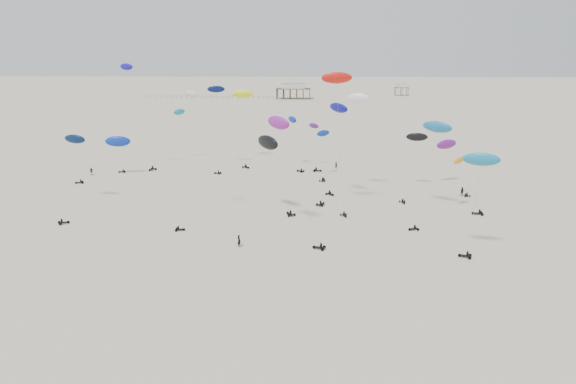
# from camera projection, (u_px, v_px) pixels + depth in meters

# --- Properties ---
(ground_plane) EXTENTS (900.00, 900.00, 0.00)m
(ground_plane) POSITION_uv_depth(u_px,v_px,m) (304.00, 134.00, 198.63)
(ground_plane) COLOR beige
(pavilion_main) EXTENTS (21.00, 13.00, 9.80)m
(pavilion_main) POSITION_uv_depth(u_px,v_px,m) (293.00, 92.00, 343.35)
(pavilion_main) COLOR brown
(pavilion_main) RESTS_ON ground
(pavilion_small) EXTENTS (9.00, 7.00, 8.00)m
(pavilion_small) POSITION_uv_depth(u_px,v_px,m) (401.00, 90.00, 369.14)
(pavilion_small) COLOR brown
(pavilion_small) RESTS_ON ground
(pier_fence) EXTENTS (80.20, 0.20, 1.50)m
(pier_fence) POSITION_uv_depth(u_px,v_px,m) (209.00, 97.00, 346.75)
(pier_fence) COLOR black
(pier_fence) RESTS_ON ground
(rig_0) EXTENTS (7.53, 15.83, 17.17)m
(rig_0) POSITION_uv_depth(u_px,v_px,m) (415.00, 147.00, 117.06)
(rig_0) COLOR black
(rig_0) RESTS_ON ground
(rig_1) EXTENTS (3.69, 8.87, 11.20)m
(rig_1) POSITION_uv_depth(u_px,v_px,m) (323.00, 150.00, 128.63)
(rig_1) COLOR black
(rig_1) RESTS_ON ground
(rig_2) EXTENTS (6.00, 6.26, 10.13)m
(rig_2) POSITION_uv_depth(u_px,v_px,m) (467.00, 181.00, 101.55)
(rig_2) COLOR black
(rig_2) RESTS_ON ground
(rig_3) EXTENTS (6.53, 18.04, 19.07)m
(rig_3) POSITION_uv_depth(u_px,v_px,m) (169.00, 133.00, 144.85)
(rig_3) COLOR black
(rig_3) RESTS_ON ground
(rig_4) EXTENTS (8.90, 6.01, 20.48)m
(rig_4) POSITION_uv_depth(u_px,v_px,m) (352.00, 119.00, 113.19)
(rig_4) COLOR black
(rig_4) RESTS_ON ground
(rig_5) EXTENTS (6.70, 17.27, 18.59)m
(rig_5) POSITION_uv_depth(u_px,v_px,m) (73.00, 154.00, 104.51)
(rig_5) COLOR black
(rig_5) RESTS_ON ground
(rig_6) EXTENTS (5.70, 6.50, 25.39)m
(rig_6) POSITION_uv_depth(u_px,v_px,m) (337.00, 91.00, 98.01)
(rig_6) COLOR black
(rig_6) RESTS_ON ground
(rig_7) EXTENTS (3.36, 11.36, 22.61)m
(rig_7) POSITION_uv_depth(u_px,v_px,m) (187.00, 138.00, 94.25)
(rig_7) COLOR black
(rig_7) RESTS_ON ground
(rig_8) EXTENTS (7.75, 5.86, 14.33)m
(rig_8) POSITION_uv_depth(u_px,v_px,m) (271.00, 152.00, 99.12)
(rig_8) COLOR black
(rig_8) RESTS_ON ground
(rig_9) EXTENTS (5.10, 10.96, 13.54)m
(rig_9) POSITION_uv_depth(u_px,v_px,m) (295.00, 133.00, 139.77)
(rig_9) COLOR black
(rig_9) RESTS_ON ground
(rig_10) EXTENTS (10.28, 12.76, 20.06)m
(rig_10) POSITION_uv_depth(u_px,v_px,m) (284.00, 141.00, 87.50)
(rig_10) COLOR black
(rig_10) RESTS_ON ground
(rig_11) EXTENTS (3.73, 9.00, 11.48)m
(rig_11) POSITION_uv_depth(u_px,v_px,m) (315.00, 146.00, 138.76)
(rig_11) COLOR black
(rig_11) RESTS_ON ground
(rig_12) EXTENTS (4.41, 5.91, 25.84)m
(rig_12) POSITION_uv_depth(u_px,v_px,m) (125.00, 94.00, 133.93)
(rig_12) COLOR black
(rig_12) RESTS_ON ground
(rig_13) EXTENTS (9.50, 16.37, 19.44)m
(rig_13) POSITION_uv_depth(u_px,v_px,m) (435.00, 135.00, 99.62)
(rig_13) COLOR black
(rig_13) RESTS_ON ground
(rig_14) EXTENTS (6.14, 14.47, 20.24)m
(rig_14) POSITION_uv_depth(u_px,v_px,m) (243.00, 104.00, 147.18)
(rig_14) COLOR black
(rig_14) RESTS_ON ground
(rig_15) EXTENTS (5.68, 14.49, 13.64)m
(rig_15) POSITION_uv_depth(u_px,v_px,m) (448.00, 149.00, 121.49)
(rig_15) COLOR black
(rig_15) RESTS_ON ground
(rig_16) EXTENTS (6.68, 9.88, 19.23)m
(rig_16) POSITION_uv_depth(u_px,v_px,m) (335.00, 125.00, 107.71)
(rig_16) COLOR black
(rig_16) RESTS_ON ground
(rig_17) EXTENTS (5.52, 4.11, 15.29)m
(rig_17) POSITION_uv_depth(u_px,v_px,m) (479.00, 174.00, 78.10)
(rig_17) COLOR black
(rig_17) RESTS_ON ground
(rig_18) EXTENTS (4.57, 10.40, 20.88)m
(rig_18) POSITION_uv_depth(u_px,v_px,m) (216.00, 104.00, 136.90)
(rig_18) COLOR black
(rig_18) RESTS_ON ground
(rig_19) EXTENTS (10.04, 11.40, 12.63)m
(rig_19) POSITION_uv_depth(u_px,v_px,m) (114.00, 145.00, 130.56)
(rig_19) COLOR black
(rig_19) RESTS_ON ground
(spectator_0) EXTENTS (0.94, 0.94, 2.18)m
(spectator_0) POSITION_uv_depth(u_px,v_px,m) (239.00, 247.00, 84.44)
(spectator_0) COLOR black
(spectator_0) RESTS_ON ground
(spectator_1) EXTENTS (1.08, 0.67, 2.15)m
(spectator_1) POSITION_uv_depth(u_px,v_px,m) (462.00, 196.00, 113.86)
(spectator_1) COLOR black
(spectator_1) RESTS_ON ground
(spectator_2) EXTENTS (1.26, 0.70, 2.11)m
(spectator_2) POSITION_uv_depth(u_px,v_px,m) (92.00, 175.00, 133.17)
(spectator_2) COLOR black
(spectator_2) RESTS_ON ground
(spectator_3) EXTENTS (0.88, 0.85, 2.01)m
(spectator_3) POSITION_uv_depth(u_px,v_px,m) (336.00, 168.00, 140.78)
(spectator_3) COLOR black
(spectator_3) RESTS_ON ground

